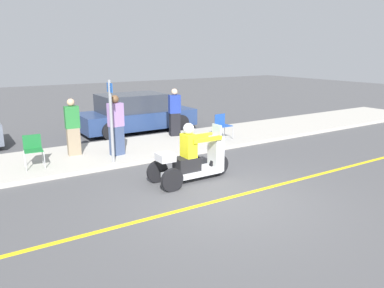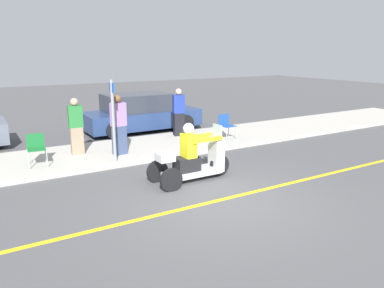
{
  "view_description": "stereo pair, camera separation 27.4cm",
  "coord_description": "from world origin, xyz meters",
  "views": [
    {
      "loc": [
        -4.51,
        -5.84,
        3.04
      ],
      "look_at": [
        0.07,
        1.34,
        0.91
      ],
      "focal_mm": 35.0,
      "sensor_mm": 36.0,
      "label": 1
    },
    {
      "loc": [
        -4.28,
        -5.99,
        3.04
      ],
      "look_at": [
        0.07,
        1.34,
        0.91
      ],
      "focal_mm": 35.0,
      "sensor_mm": 36.0,
      "label": 2
    }
  ],
  "objects": [
    {
      "name": "folding_chair_set_back",
      "position": [
        -2.96,
        4.19,
        0.62
      ],
      "size": [
        0.5,
        0.5,
        0.82
      ],
      "color": "#A5A8AD",
      "rests_on": "sidewalk_strip"
    },
    {
      "name": "parked_car_lot_right",
      "position": [
        1.3,
        7.31,
        0.69
      ],
      "size": [
        4.38,
        2.01,
        1.46
      ],
      "color": "navy",
      "rests_on": "ground"
    },
    {
      "name": "motorcycle_trike",
      "position": [
        0.09,
        1.34,
        0.51
      ],
      "size": [
        2.07,
        0.81,
        1.42
      ],
      "color": "black",
      "rests_on": "ground"
    },
    {
      "name": "street_sign",
      "position": [
        -1.09,
        3.45,
        1.32
      ],
      "size": [
        0.08,
        0.36,
        2.2
      ],
      "color": "gray",
      "rests_on": "sidewalk_strip"
    },
    {
      "name": "sidewalk_strip",
      "position": [
        0.0,
        4.6,
        0.06
      ],
      "size": [
        28.0,
        2.8,
        0.12
      ],
      "color": "#B2ADA3",
      "rests_on": "ground"
    },
    {
      "name": "lane_stripe",
      "position": [
        0.07,
        0.0,
        0.0
      ],
      "size": [
        24.0,
        0.12,
        0.01
      ],
      "color": "gold",
      "rests_on": "ground"
    },
    {
      "name": "spectator_near_curb",
      "position": [
        1.95,
        5.4,
        0.92
      ],
      "size": [
        0.44,
        0.32,
        1.65
      ],
      "color": "black",
      "rests_on": "sidewalk_strip"
    },
    {
      "name": "ground_plane",
      "position": [
        0.0,
        0.0,
        0.0
      ],
      "size": [
        60.0,
        60.0,
        0.0
      ],
      "primitive_type": "plane",
      "color": "#4C4C4F"
    },
    {
      "name": "spectator_end_of_line",
      "position": [
        -1.76,
        4.76,
        0.9
      ],
      "size": [
        0.4,
        0.26,
        1.63
      ],
      "color": "gray",
      "rests_on": "sidewalk_strip"
    },
    {
      "name": "folding_chair_curbside",
      "position": [
        3.11,
        4.18,
        0.62
      ],
      "size": [
        0.49,
        0.49,
        0.82
      ],
      "color": "#A5A8AD",
      "rests_on": "sidewalk_strip"
    },
    {
      "name": "spectator_mid_group",
      "position": [
        -0.72,
        4.11,
        0.95
      ],
      "size": [
        0.44,
        0.31,
        1.72
      ],
      "color": "#38476B",
      "rests_on": "sidewalk_strip"
    }
  ]
}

